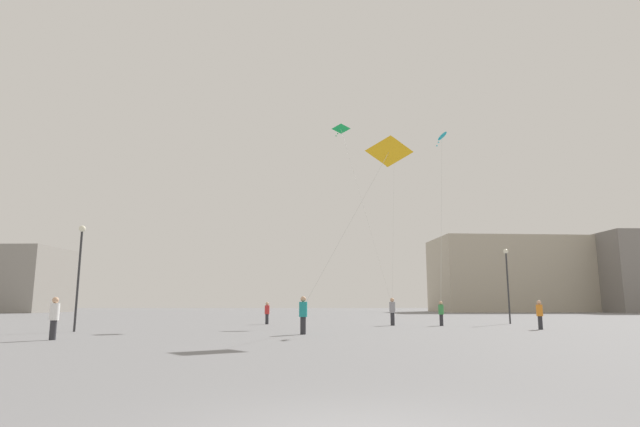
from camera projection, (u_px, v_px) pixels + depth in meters
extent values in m
cylinder|color=#2D2D33|center=(540.00, 323.00, 29.75)|extent=(0.25, 0.25, 0.76)
cylinder|color=orange|center=(539.00, 310.00, 29.87)|extent=(0.36, 0.36, 0.66)
sphere|color=tan|center=(539.00, 302.00, 29.95)|extent=(0.25, 0.25, 0.25)
cylinder|color=#2D2D33|center=(53.00, 330.00, 21.43)|extent=(0.26, 0.26, 0.80)
cylinder|color=white|center=(55.00, 312.00, 21.56)|extent=(0.38, 0.38, 0.70)
sphere|color=tan|center=(56.00, 300.00, 21.64)|extent=(0.26, 0.26, 0.26)
cylinder|color=#2D2D33|center=(393.00, 319.00, 35.09)|extent=(0.28, 0.28, 0.85)
cylinder|color=gray|center=(392.00, 307.00, 35.23)|extent=(0.40, 0.40, 0.74)
sphere|color=tan|center=(392.00, 300.00, 35.31)|extent=(0.28, 0.28, 0.28)
cylinder|color=#2D2D33|center=(441.00, 320.00, 34.64)|extent=(0.24, 0.24, 0.75)
cylinder|color=#388C47|center=(441.00, 310.00, 34.75)|extent=(0.36, 0.36, 0.65)
sphere|color=tan|center=(441.00, 303.00, 34.83)|extent=(0.24, 0.24, 0.24)
cylinder|color=#2D2D33|center=(267.00, 319.00, 37.11)|extent=(0.23, 0.23, 0.72)
cylinder|color=red|center=(267.00, 310.00, 37.22)|extent=(0.34, 0.34, 0.62)
sphere|color=tan|center=(267.00, 304.00, 37.30)|extent=(0.23, 0.23, 0.23)
cylinder|color=#2D2D33|center=(303.00, 326.00, 25.21)|extent=(0.27, 0.27, 0.84)
cylinder|color=teal|center=(303.00, 309.00, 25.34)|extent=(0.40, 0.40, 0.73)
sphere|color=tan|center=(303.00, 299.00, 25.43)|extent=(0.27, 0.27, 0.27)
pyramid|color=yellow|center=(389.00, 152.00, 26.10)|extent=(1.82, 0.75, 1.04)
sphere|color=yellow|center=(388.00, 157.00, 26.17)|extent=(0.10, 0.10, 0.10)
sphere|color=yellow|center=(388.00, 161.00, 26.27)|extent=(0.10, 0.10, 0.10)
sphere|color=yellow|center=(387.00, 166.00, 26.38)|extent=(0.10, 0.10, 0.10)
cylinder|color=silver|center=(347.00, 228.00, 25.72)|extent=(4.34, 0.72, 7.77)
pyramid|color=green|center=(341.00, 129.00, 42.21)|extent=(1.16, 0.70, 0.47)
sphere|color=green|center=(339.00, 131.00, 42.13)|extent=(0.10, 0.10, 0.10)
sphere|color=green|center=(338.00, 134.00, 42.07)|extent=(0.10, 0.10, 0.10)
sphere|color=green|center=(336.00, 136.00, 42.01)|extent=(0.10, 0.10, 0.10)
cylinder|color=silver|center=(364.00, 210.00, 38.72)|extent=(3.16, 4.66, 14.28)
cone|color=#8CD12D|center=(394.00, 151.00, 43.27)|extent=(1.73, 1.69, 0.86)
sphere|color=#8CD12D|center=(394.00, 153.00, 43.10)|extent=(0.10, 0.10, 0.10)
sphere|color=#8CD12D|center=(394.00, 155.00, 42.93)|extent=(0.10, 0.10, 0.10)
sphere|color=#8CD12D|center=(394.00, 157.00, 42.75)|extent=(0.10, 0.10, 0.10)
cylinder|color=silver|center=(393.00, 221.00, 39.26)|extent=(1.42, 5.92, 12.79)
cone|color=#1EB2C6|center=(442.00, 136.00, 35.20)|extent=(0.90, 0.97, 0.59)
sphere|color=#1EB2C6|center=(440.00, 139.00, 35.26)|extent=(0.10, 0.10, 0.10)
sphere|color=#1EB2C6|center=(439.00, 142.00, 35.32)|extent=(0.10, 0.10, 0.10)
sphere|color=#1EB2C6|center=(437.00, 146.00, 35.39)|extent=(0.10, 0.10, 0.10)
cylinder|color=silver|center=(441.00, 220.00, 35.00)|extent=(0.15, 1.60, 11.50)
cube|color=#B2A893|center=(514.00, 275.00, 90.03)|extent=(27.88, 14.86, 12.65)
cube|color=gray|center=(636.00, 273.00, 84.73)|extent=(12.99, 13.24, 12.85)
cylinder|color=#2D2D30|center=(508.00, 288.00, 38.28)|extent=(0.12, 0.12, 5.21)
sphere|color=#EAE5C6|center=(506.00, 251.00, 38.75)|extent=(0.36, 0.36, 0.36)
cylinder|color=#2D2D30|center=(78.00, 281.00, 27.94)|extent=(0.12, 0.12, 5.40)
sphere|color=#EAE5C6|center=(82.00, 229.00, 28.43)|extent=(0.36, 0.36, 0.36)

